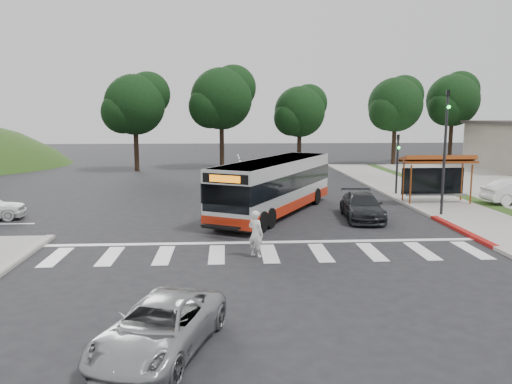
{
  "coord_description": "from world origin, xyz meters",
  "views": [
    {
      "loc": [
        -1.63,
        -23.44,
        5.26
      ],
      "look_at": [
        -0.19,
        0.13,
        1.6
      ],
      "focal_mm": 35.0,
      "sensor_mm": 36.0,
      "label": 1
    }
  ],
  "objects": [
    {
      "name": "bus_shelter",
      "position": [
        10.8,
        5.1,
        2.35
      ],
      "size": [
        4.2,
        1.6,
        2.86
      ],
      "color": "brown",
      "rests_on": "sidewalk_east"
    },
    {
      "name": "tree_north_c",
      "position": [
        -9.92,
        24.06,
        6.29
      ],
      "size": [
        6.16,
        5.74,
        9.3
      ],
      "color": "black",
      "rests_on": "ground"
    },
    {
      "name": "curb_east",
      "position": [
        9.0,
        8.0,
        0.07
      ],
      "size": [
        0.3,
        40.0,
        0.15
      ],
      "primitive_type": "cube",
      "color": "#9E9991",
      "rests_on": "ground"
    },
    {
      "name": "traffic_signal_ne_short",
      "position": [
        9.6,
        8.49,
        2.48
      ],
      "size": [
        0.18,
        0.37,
        4.0
      ],
      "color": "black",
      "rests_on": "ground"
    },
    {
      "name": "tree_north_a",
      "position": [
        -1.92,
        26.07,
        6.92
      ],
      "size": [
        6.6,
        6.15,
        10.17
      ],
      "color": "black",
      "rests_on": "ground"
    },
    {
      "name": "tree_north_b",
      "position": [
        6.07,
        28.06,
        5.66
      ],
      "size": [
        5.72,
        5.33,
        8.43
      ],
      "color": "black",
      "rests_on": "ground"
    },
    {
      "name": "pedestrian",
      "position": [
        -0.53,
        -5.34,
        0.88
      ],
      "size": [
        0.76,
        0.73,
        1.76
      ],
      "primitive_type": "imported",
      "rotation": [
        0.0,
        0.0,
        2.44
      ],
      "color": "white",
      "rests_on": "ground"
    },
    {
      "name": "dark_sedan",
      "position": [
        5.28,
        1.13,
        0.66
      ],
      "size": [
        2.26,
        4.68,
        1.31
      ],
      "primitive_type": "imported",
      "rotation": [
        0.0,
        0.0,
        -0.09
      ],
      "color": "black",
      "rests_on": "ground"
    },
    {
      "name": "tree_ne_b",
      "position": [
        23.08,
        30.06,
        6.92
      ],
      "size": [
        6.16,
        5.74,
        10.02
      ],
      "color": "black",
      "rests_on": "ground"
    },
    {
      "name": "silver_suv_south",
      "position": [
        -3.13,
        -12.85,
        0.59
      ],
      "size": [
        3.16,
        4.63,
        1.18
      ],
      "primitive_type": "imported",
      "rotation": [
        0.0,
        0.0,
        -0.31
      ],
      "color": "#97999B",
      "rests_on": "ground"
    },
    {
      "name": "tree_ne_a",
      "position": [
        16.08,
        28.06,
        6.39
      ],
      "size": [
        6.16,
        5.74,
        9.3
      ],
      "color": "black",
      "rests_on": "parking_lot"
    },
    {
      "name": "transit_bus",
      "position": [
        1.0,
        2.82,
        1.45
      ],
      "size": [
        7.46,
        11.0,
        2.89
      ],
      "primitive_type": null,
      "rotation": [
        0.0,
        0.0,
        -0.5
      ],
      "color": "silver",
      "rests_on": "ground"
    },
    {
      "name": "traffic_signal_ne_tall",
      "position": [
        9.6,
        1.49,
        3.88
      ],
      "size": [
        0.18,
        0.37,
        6.5
      ],
      "color": "black",
      "rests_on": "ground"
    },
    {
      "name": "sidewalk_east",
      "position": [
        11.0,
        8.0,
        0.06
      ],
      "size": [
        4.0,
        40.0,
        0.12
      ],
      "primitive_type": "cube",
      "color": "gray",
      "rests_on": "ground"
    },
    {
      "name": "curb_east_red",
      "position": [
        9.0,
        -2.0,
        0.08
      ],
      "size": [
        0.32,
        6.0,
        0.15
      ],
      "primitive_type": "cube",
      "color": "maroon",
      "rests_on": "ground"
    },
    {
      "name": "crosswalk_ladder",
      "position": [
        0.0,
        -5.0,
        0.01
      ],
      "size": [
        18.0,
        2.6,
        0.01
      ],
      "primitive_type": "cube",
      "color": "silver",
      "rests_on": "ground"
    },
    {
      "name": "ground",
      "position": [
        0.0,
        0.0,
        0.0
      ],
      "size": [
        140.0,
        140.0,
        0.0
      ],
      "primitive_type": "plane",
      "color": "black",
      "rests_on": "ground"
    }
  ]
}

